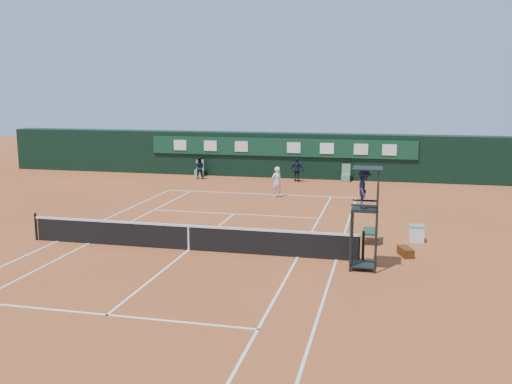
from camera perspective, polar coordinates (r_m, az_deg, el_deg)
ground at (r=21.54m, az=-6.73°, el=-5.78°), size 90.00×90.00×0.00m
court_lines at (r=21.54m, az=-6.73°, el=-5.77°), size 11.05×23.85×0.01m
tennis_net at (r=21.41m, az=-6.76°, el=-4.47°), size 12.90×0.10×1.10m
back_wall at (r=39.10m, az=2.54°, el=3.74°), size 40.00×1.65×3.00m
linesman_chair_left at (r=39.43m, az=-5.69°, el=2.02°), size 0.55×0.50×1.15m
linesman_chair_right at (r=37.45m, az=8.96°, el=1.51°), size 0.55×0.50×1.15m
umpire_chair at (r=18.95m, az=10.84°, el=-0.46°), size 0.96×0.95×3.42m
player_bench at (r=22.73m, az=11.62°, el=-3.52°), size 0.56×1.20×1.10m
tennis_bag at (r=21.32m, az=14.72°, el=-5.79°), size 0.62×0.91×0.31m
cooler at (r=23.40m, az=15.77°, el=-3.99°), size 0.57×0.57×0.65m
tennis_ball at (r=29.95m, az=-1.74°, el=-1.10°), size 0.08×0.08×0.08m
player at (r=31.63m, az=2.07°, el=1.01°), size 0.73×0.72×1.70m
ball_kid_left at (r=38.34m, az=-5.71°, el=2.42°), size 0.78×0.64×1.48m
ball_kid_right at (r=37.05m, az=4.14°, el=2.23°), size 0.98×0.61×1.56m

